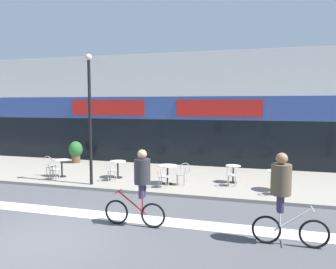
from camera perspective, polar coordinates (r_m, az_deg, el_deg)
The scene contains 20 objects.
ground_plane at distance 9.00m, azimuth -20.91°, elevation -16.89°, with size 120.00×120.00×0.00m, color #4C4C51.
sidewalk_slab at distance 15.15m, azimuth -4.31°, elevation -7.17°, with size 40.00×5.50×0.12m, color gray.
storefront_facade at distance 19.29m, azimuth 0.40°, elevation 4.32°, with size 40.00×4.06×6.00m.
bike_lane_stripe at distance 10.60m, azimuth -14.15°, elevation -13.21°, with size 36.00×0.70×0.01m, color silver.
bistro_table_0 at distance 15.27m, azimuth -18.01°, elevation -5.01°, with size 0.64×0.64×0.77m.
bistro_table_1 at distance 14.50m, azimuth -8.74°, elevation -5.41°, with size 0.72×0.72×0.74m.
bistro_table_2 at distance 13.21m, azimuth -0.08°, elevation -6.30°, with size 0.80×0.80×0.77m.
bistro_table_3 at distance 13.71m, azimuth 11.27°, elevation -6.18°, with size 0.62×0.62×0.72m.
bistro_table_4 at distance 12.88m, azimuth 18.37°, elevation -6.95°, with size 0.76×0.76×0.75m.
cafe_chair_0_near at distance 14.76m, azimuth -19.34°, elevation -5.51°, with size 0.42×0.59×0.90m.
cafe_chair_0_side at distance 15.62m, azimuth -19.94°, elevation -4.94°, with size 0.59×0.43×0.90m.
cafe_chair_1_near at distance 13.94m, azimuth -9.75°, elevation -5.92°, with size 0.45×0.60×0.90m.
cafe_chair_2_near at distance 12.63m, azimuth -0.86°, elevation -7.02°, with size 0.42×0.58×0.90m.
cafe_chair_2_side at distance 13.07m, azimuth 2.59°, elevation -6.60°, with size 0.59×0.43×0.90m.
cafe_chair_3_near at distance 13.10m, azimuth 11.05°, elevation -6.67°, with size 0.41×0.58×0.90m.
cafe_chair_4_near at distance 12.28m, azimuth 18.51°, elevation -7.68°, with size 0.40×0.58×0.90m.
planter_pot at distance 18.61m, azimuth -15.77°, elevation -2.76°, with size 0.74×0.74×1.18m.
lamp_post at distance 13.28m, azimuth -13.46°, elevation 4.15°, with size 0.26×0.26×5.16m.
cyclist_0 at distance 8.24m, azimuth 19.39°, elevation -9.26°, with size 1.76×0.49×2.22m.
cyclist_1 at distance 8.97m, azimuth -4.86°, elevation -8.29°, with size 1.76×0.48×2.13m.
Camera 1 is at (5.04, -6.65, 3.37)m, focal length 35.00 mm.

